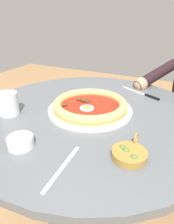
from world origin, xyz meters
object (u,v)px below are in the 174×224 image
dining_table (90,146)px  pizza_on_plate (89,106)px  water_glass (8,105)px  ramekin_capers (20,141)px  steak_knife (145,95)px  fork_utensil (63,167)px  olive_pan (129,154)px

dining_table → pizza_on_plate: bearing=-179.2°
water_glass → ramekin_capers: 0.23m
water_glass → steak_knife: size_ratio=0.43×
ramekin_capers → fork_utensil: (0.15, -0.02, -0.02)m
steak_knife → olive_pan: size_ratio=1.65×
steak_knife → ramekin_capers: size_ratio=2.69×
ramekin_capers → fork_utensil: bearing=-8.0°
ramekin_capers → fork_utensil: size_ratio=0.42×
steak_knife → ramekin_capers: bearing=-113.5°
dining_table → fork_utensil: fork_utensil is taller
dining_table → olive_pan: size_ratio=7.61×
pizza_on_plate → fork_utensil: size_ratio=1.87×
fork_utensil → steak_knife: bearing=81.3°
pizza_on_plate → steak_knife: size_ratio=1.66×
pizza_on_plate → water_glass: water_glass is taller
fork_utensil → water_glass: bearing=154.9°
pizza_on_plate → fork_utensil: 0.33m
water_glass → olive_pan: size_ratio=0.71×
water_glass → steak_knife: 0.59m
pizza_on_plate → steak_knife: pizza_on_plate is taller
pizza_on_plate → steak_knife: 0.31m
pizza_on_plate → olive_pan: 0.30m
pizza_on_plate → water_glass: (-0.25, -0.16, 0.02)m
pizza_on_plate → ramekin_capers: 0.30m
ramekin_capers → fork_utensil: 0.15m
steak_knife → ramekin_capers: (-0.24, -0.55, 0.01)m
ramekin_capers → fork_utensil: ramekin_capers is taller
steak_knife → olive_pan: olive_pan is taller
dining_table → olive_pan: 0.35m
pizza_on_plate → olive_pan: bearing=-43.7°
pizza_on_plate → ramekin_capers: size_ratio=4.47×
fork_utensil → pizza_on_plate: bearing=104.2°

